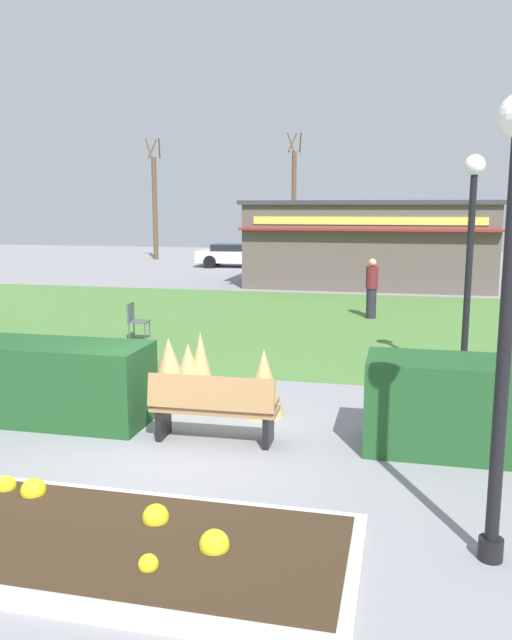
% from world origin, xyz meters
% --- Properties ---
extents(ground_plane, '(80.00, 80.00, 0.00)m').
position_xyz_m(ground_plane, '(0.00, 0.00, 0.00)').
color(ground_plane, gray).
extents(lawn_patch, '(36.00, 12.00, 0.01)m').
position_xyz_m(lawn_patch, '(0.00, 9.46, 0.00)').
color(lawn_patch, '#4C7A38').
rests_on(lawn_patch, ground_plane).
extents(flower_bed, '(4.35, 1.97, 0.33)m').
position_xyz_m(flower_bed, '(0.40, -2.64, 0.09)').
color(flower_bed, beige).
rests_on(flower_bed, ground_plane).
extents(park_bench, '(1.71, 0.56, 0.95)m').
position_xyz_m(park_bench, '(0.44, 0.22, 0.48)').
color(park_bench, '#9E7547').
rests_on(park_bench, ground_plane).
extents(hedge_left, '(2.71, 1.10, 1.16)m').
position_xyz_m(hedge_left, '(-2.04, 0.57, 0.58)').
color(hedge_left, '#1E4C23').
rests_on(hedge_left, ground_plane).
extents(hedge_right, '(2.42, 1.10, 1.21)m').
position_xyz_m(hedge_right, '(3.63, 0.63, 0.60)').
color(hedge_right, '#1E4C23').
rests_on(hedge_right, ground_plane).
extents(ornamental_grass_behind_left, '(0.69, 0.69, 0.93)m').
position_xyz_m(ornamental_grass_behind_left, '(-0.53, 2.05, 0.46)').
color(ornamental_grass_behind_left, tan).
rests_on(ornamental_grass_behind_left, ground_plane).
extents(ornamental_grass_behind_right, '(0.79, 0.79, 1.09)m').
position_xyz_m(ornamental_grass_behind_right, '(-0.73, 1.68, 0.54)').
color(ornamental_grass_behind_right, tan).
rests_on(ornamental_grass_behind_right, ground_plane).
extents(ornamental_grass_behind_center, '(0.64, 0.64, 1.04)m').
position_xyz_m(ornamental_grass_behind_center, '(0.86, 1.47, 0.52)').
color(ornamental_grass_behind_center, tan).
rests_on(ornamental_grass_behind_center, ground_plane).
extents(ornamental_grass_behind_far, '(0.53, 0.53, 1.12)m').
position_xyz_m(ornamental_grass_behind_far, '(-0.35, 2.15, 0.56)').
color(ornamental_grass_behind_far, tan).
rests_on(ornamental_grass_behind_far, ground_plane).
extents(lamppost_near, '(0.36, 0.36, 4.00)m').
position_xyz_m(lamppost_near, '(3.68, -2.00, 2.53)').
color(lamppost_near, black).
rests_on(lamppost_near, ground_plane).
extents(lamppost_mid, '(0.36, 0.36, 4.00)m').
position_xyz_m(lamppost_mid, '(3.97, 4.30, 2.53)').
color(lamppost_mid, black).
rests_on(lamppost_mid, ground_plane).
extents(food_kiosk, '(9.61, 4.83, 3.35)m').
position_xyz_m(food_kiosk, '(1.49, 18.23, 1.68)').
color(food_kiosk, '#594C47').
rests_on(food_kiosk, ground_plane).
extents(cafe_chair_east, '(0.48, 0.48, 0.89)m').
position_xyz_m(cafe_chair_east, '(-3.27, 6.21, 0.53)').
color(cafe_chair_east, '#4C5156').
rests_on(cafe_chair_east, ground_plane).
extents(person_strolling, '(0.34, 0.34, 1.69)m').
position_xyz_m(person_strolling, '(1.99, 10.53, 0.86)').
color(person_strolling, '#23232D').
rests_on(person_strolling, ground_plane).
extents(parked_car_west_slot, '(4.32, 2.29, 1.20)m').
position_xyz_m(parked_car_west_slot, '(-5.65, 24.88, 0.64)').
color(parked_car_west_slot, silver).
rests_on(parked_car_west_slot, ground_plane).
extents(parked_car_center_slot, '(4.25, 2.15, 1.20)m').
position_xyz_m(parked_car_center_slot, '(-0.49, 24.88, 0.64)').
color(parked_car_center_slot, black).
rests_on(parked_car_center_slot, ground_plane).
extents(parked_car_east_slot, '(4.31, 2.26, 1.20)m').
position_xyz_m(parked_car_east_slot, '(4.77, 24.88, 0.64)').
color(parked_car_east_slot, '#B7BABF').
rests_on(parked_car_east_slot, ground_plane).
extents(tree_left_bg, '(0.91, 0.96, 7.02)m').
position_xyz_m(tree_left_bg, '(-11.61, 28.53, 3.15)').
color(tree_left_bg, brown).
rests_on(tree_left_bg, ground_plane).
extents(tree_right_bg, '(0.91, 0.96, 7.39)m').
position_xyz_m(tree_right_bg, '(-3.65, 30.67, 3.33)').
color(tree_right_bg, brown).
rests_on(tree_right_bg, ground_plane).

